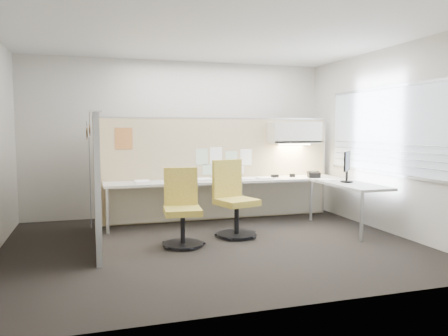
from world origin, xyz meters
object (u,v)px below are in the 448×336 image
object	(u,v)px
desk	(248,187)
chair_left	(182,210)
chair_right	(233,201)
monitor	(347,165)
phone	(314,175)

from	to	relation	value
desk	chair_left	world-z (taller)	chair_left
chair_right	monitor	size ratio (longest dim) A/B	2.26
monitor	chair_right	bearing A→B (deg)	130.72
phone	chair_left	bearing A→B (deg)	-143.34
chair_left	phone	bearing A→B (deg)	27.90
chair_right	monitor	xyz separation A→B (m)	(1.88, -0.03, 0.50)
chair_left	phone	world-z (taller)	chair_left
chair_right	phone	world-z (taller)	chair_right
chair_left	chair_right	world-z (taller)	chair_right
chair_left	monitor	size ratio (longest dim) A/B	2.11
chair_right	monitor	bearing A→B (deg)	-17.74
desk	phone	world-z (taller)	phone
chair_left	monitor	world-z (taller)	monitor
desk	chair_right	distance (m)	0.91
chair_left	chair_right	size ratio (longest dim) A/B	0.93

